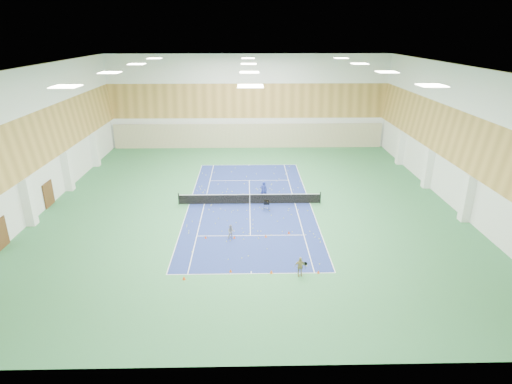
% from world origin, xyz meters
% --- Properties ---
extents(ground, '(40.00, 40.00, 0.00)m').
position_xyz_m(ground, '(0.00, 0.00, 0.00)').
color(ground, '#317443').
rests_on(ground, ground).
extents(room_shell, '(36.00, 40.00, 12.00)m').
position_xyz_m(room_shell, '(0.00, 0.00, 6.00)').
color(room_shell, white).
rests_on(room_shell, ground).
extents(wood_cladding, '(36.00, 40.00, 8.00)m').
position_xyz_m(wood_cladding, '(0.00, 0.00, 8.00)').
color(wood_cladding, '#BE9046').
rests_on(wood_cladding, room_shell).
extents(ceiling_light_grid, '(21.40, 25.40, 0.06)m').
position_xyz_m(ceiling_light_grid, '(0.00, 0.00, 11.92)').
color(ceiling_light_grid, white).
rests_on(ceiling_light_grid, room_shell).
extents(court_surface, '(10.97, 23.77, 0.01)m').
position_xyz_m(court_surface, '(0.00, 0.00, 0.01)').
color(court_surface, navy).
rests_on(court_surface, ground).
extents(tennis_balls_scatter, '(10.57, 22.77, 0.07)m').
position_xyz_m(tennis_balls_scatter, '(0.00, 0.00, 0.05)').
color(tennis_balls_scatter, yellow).
rests_on(tennis_balls_scatter, ground).
extents(tennis_net, '(12.80, 0.10, 1.10)m').
position_xyz_m(tennis_net, '(0.00, 0.00, 0.55)').
color(tennis_net, black).
rests_on(tennis_net, ground).
extents(back_curtain, '(35.40, 0.16, 3.20)m').
position_xyz_m(back_curtain, '(0.00, 19.75, 1.60)').
color(back_curtain, '#C6B793').
rests_on(back_curtain, ground).
extents(door_left_a, '(0.08, 1.80, 2.20)m').
position_xyz_m(door_left_a, '(-17.92, -8.00, 1.10)').
color(door_left_a, '#593319').
rests_on(door_left_a, ground).
extents(door_left_b, '(0.08, 1.80, 2.20)m').
position_xyz_m(door_left_b, '(-17.92, 0.00, 1.10)').
color(door_left_b, '#593319').
rests_on(door_left_b, ground).
extents(coach, '(0.68, 0.48, 1.78)m').
position_xyz_m(coach, '(1.29, 1.06, 0.89)').
color(coach, navy).
rests_on(coach, ground).
extents(child_court, '(0.57, 0.45, 1.13)m').
position_xyz_m(child_court, '(-1.46, -6.86, 0.56)').
color(child_court, '#97979F').
rests_on(child_court, ground).
extents(child_apron, '(0.81, 0.42, 1.32)m').
position_xyz_m(child_apron, '(3.11, -12.14, 0.66)').
color(child_apron, '#9E8E5A').
rests_on(child_apron, ground).
extents(ball_cart, '(0.54, 0.54, 0.89)m').
position_xyz_m(ball_cart, '(1.46, -1.47, 0.44)').
color(ball_cart, black).
rests_on(ball_cart, ground).
extents(cone_svc_a, '(0.19, 0.19, 0.21)m').
position_xyz_m(cone_svc_a, '(-3.40, -6.77, 0.10)').
color(cone_svc_a, '#DF400B').
rests_on(cone_svc_a, ground).
extents(cone_svc_b, '(0.19, 0.19, 0.21)m').
position_xyz_m(cone_svc_b, '(-1.22, -6.82, 0.11)').
color(cone_svc_b, '#E1410B').
rests_on(cone_svc_b, ground).
extents(cone_svc_c, '(0.21, 0.21, 0.23)m').
position_xyz_m(cone_svc_c, '(1.17, -6.68, 0.11)').
color(cone_svc_c, red).
rests_on(cone_svc_c, ground).
extents(cone_svc_d, '(0.20, 0.20, 0.22)m').
position_xyz_m(cone_svc_d, '(2.98, -6.10, 0.11)').
color(cone_svc_d, '#E5460C').
rests_on(cone_svc_d, ground).
extents(cone_base_a, '(0.22, 0.22, 0.24)m').
position_xyz_m(cone_base_a, '(-4.26, -12.46, 0.12)').
color(cone_base_a, '#FF450D').
rests_on(cone_base_a, ground).
extents(cone_base_b, '(0.20, 0.20, 0.22)m').
position_xyz_m(cone_base_b, '(-1.34, -11.64, 0.11)').
color(cone_base_b, '#E35C0B').
rests_on(cone_base_b, ground).
extents(cone_base_c, '(0.21, 0.21, 0.23)m').
position_xyz_m(cone_base_c, '(1.31, -11.84, 0.12)').
color(cone_base_c, '#FF660D').
rests_on(cone_base_c, ground).
extents(cone_base_d, '(0.18, 0.18, 0.20)m').
position_xyz_m(cone_base_d, '(4.37, -11.88, 0.10)').
color(cone_base_d, '#FF590D').
rests_on(cone_base_d, ground).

